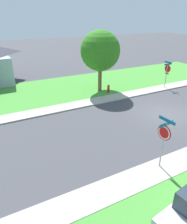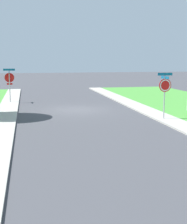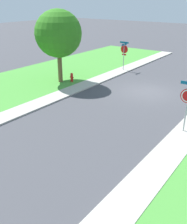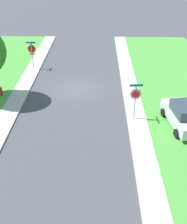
% 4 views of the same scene
% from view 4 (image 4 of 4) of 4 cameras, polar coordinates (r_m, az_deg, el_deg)
% --- Properties ---
extents(ground_plane, '(120.00, 120.00, 0.00)m').
position_cam_4_polar(ground_plane, '(24.84, -3.46, 4.65)').
color(ground_plane, '#424247').
extents(sidewalk_west, '(1.40, 56.00, 0.10)m').
position_cam_4_polar(sidewalk_west, '(15.15, 11.67, -15.74)').
color(sidewalk_west, '#ADA89E').
rests_on(sidewalk_west, ground).
extents(stop_sign_near_corner, '(0.92, 0.92, 2.77)m').
position_cam_4_polar(stop_sign_near_corner, '(29.11, -12.31, 11.97)').
color(stop_sign_near_corner, '#9E9EA3').
rests_on(stop_sign_near_corner, ground).
extents(stop_sign_far_corner, '(0.92, 0.92, 2.77)m').
position_cam_4_polar(stop_sign_far_corner, '(19.71, 8.46, 3.18)').
color(stop_sign_far_corner, '#9E9EA3').
rests_on(stop_sign_far_corner, ground).
extents(car_silver_near_corner, '(2.47, 4.50, 1.76)m').
position_cam_4_polar(car_silver_near_corner, '(20.18, 17.74, -0.65)').
color(car_silver_near_corner, silver).
rests_on(car_silver_near_corner, ground).
extents(fire_hydrant, '(0.38, 0.22, 0.83)m').
position_cam_4_polar(fire_hydrant, '(24.63, -18.10, 3.99)').
color(fire_hydrant, red).
rests_on(fire_hydrant, ground).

